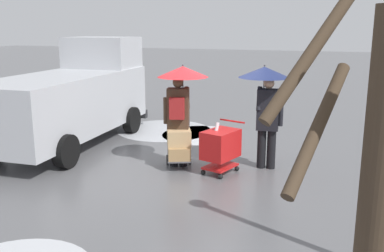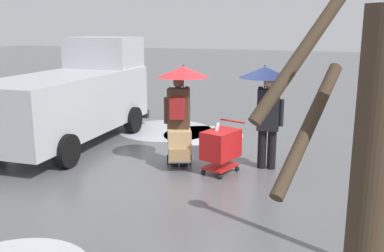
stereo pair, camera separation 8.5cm
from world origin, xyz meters
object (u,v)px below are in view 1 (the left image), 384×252
(hand_dolly_boxes, at_px, (179,145))
(pedestrian_pink_side, at_px, (266,93))
(shopping_cart_vendor, at_px, (221,146))
(pedestrian_black_side, at_px, (181,93))
(bare_tree_near, at_px, (371,248))
(cargo_van_parked_right, at_px, (72,96))

(hand_dolly_boxes, bearing_deg, pedestrian_pink_side, -158.89)
(shopping_cart_vendor, bearing_deg, pedestrian_black_side, -8.53)
(pedestrian_black_side, xyz_separation_m, bare_tree_near, (-3.45, 5.65, 0.07))
(cargo_van_parked_right, relative_size, hand_dolly_boxes, 4.14)
(cargo_van_parked_right, height_order, pedestrian_black_side, cargo_van_parked_right)
(shopping_cart_vendor, relative_size, hand_dolly_boxes, 0.79)
(cargo_van_parked_right, relative_size, bare_tree_near, 1.56)
(cargo_van_parked_right, bearing_deg, shopping_cart_vendor, 166.41)
(hand_dolly_boxes, xyz_separation_m, bare_tree_near, (-3.43, 5.51, 1.15))
(cargo_van_parked_right, xyz_separation_m, pedestrian_pink_side, (-4.93, 0.38, 0.41))
(bare_tree_near, bearing_deg, cargo_van_parked_right, -44.14)
(hand_dolly_boxes, height_order, pedestrian_black_side, pedestrian_black_side)
(cargo_van_parked_right, bearing_deg, hand_dolly_boxes, 162.90)
(shopping_cart_vendor, height_order, pedestrian_black_side, pedestrian_black_side)
(pedestrian_pink_side, bearing_deg, hand_dolly_boxes, 21.11)
(hand_dolly_boxes, relative_size, pedestrian_black_side, 0.61)
(hand_dolly_boxes, distance_m, pedestrian_black_side, 1.09)
(pedestrian_pink_side, relative_size, pedestrian_black_side, 1.00)
(shopping_cart_vendor, xyz_separation_m, pedestrian_black_side, (0.91, -0.14, 1.00))
(shopping_cart_vendor, distance_m, pedestrian_black_side, 1.36)
(hand_dolly_boxes, height_order, pedestrian_pink_side, pedestrian_pink_side)
(shopping_cart_vendor, relative_size, pedestrian_black_side, 0.49)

